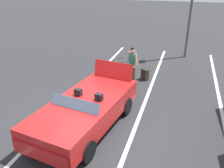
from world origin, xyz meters
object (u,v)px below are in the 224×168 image
at_px(suitcase_large_black, 121,71).
at_px(convertible_car, 82,114).
at_px(suitcase_small_carryon, 145,74).
at_px(traveler_person, 132,64).
at_px(suitcase_medium_bright, 129,88).

bearing_deg(suitcase_large_black, convertible_car, -24.37).
relative_size(suitcase_small_carryon, traveler_person, 0.53).
relative_size(suitcase_large_black, traveler_person, 0.58).
bearing_deg(suitcase_large_black, traveler_person, 28.67).
bearing_deg(convertible_car, suitcase_small_carryon, 174.59).
xyz_separation_m(suitcase_large_black, suitcase_medium_bright, (1.50, 0.75, -0.06)).
distance_m(convertible_car, suitcase_small_carryon, 4.59).
bearing_deg(traveler_person, suitcase_large_black, -100.32).
height_order(suitcase_small_carryon, traveler_person, traveler_person).
distance_m(convertible_car, traveler_person, 3.85).
bearing_deg(convertible_car, traveler_person, 178.96).
distance_m(convertible_car, suitcase_large_black, 4.27).
xyz_separation_m(suitcase_small_carryon, traveler_person, (0.66, -0.47, 0.67)).
xyz_separation_m(convertible_car, suitcase_large_black, (-4.26, 0.02, -0.22)).
distance_m(suitcase_small_carryon, traveler_person, 1.05).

